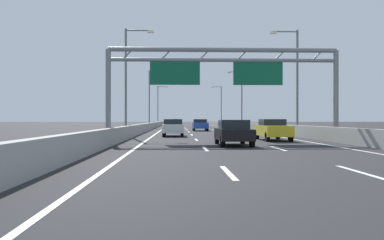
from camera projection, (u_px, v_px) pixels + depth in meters
name	position (u px, v px, depth m)	size (l,w,h in m)	color
ground_plane	(190.00, 125.00, 98.70)	(260.00, 260.00, 0.00)	#262628
lane_dash_left_1	(228.00, 173.00, 11.19)	(0.16, 3.00, 0.01)	white
lane_dash_left_2	(205.00, 149.00, 20.18)	(0.16, 3.00, 0.01)	white
lane_dash_left_3	(196.00, 140.00, 29.18)	(0.16, 3.00, 0.01)	white
lane_dash_left_4	(192.00, 135.00, 38.17)	(0.16, 3.00, 0.01)	white
lane_dash_left_5	(189.00, 132.00, 47.16)	(0.16, 3.00, 0.01)	white
lane_dash_left_6	(187.00, 130.00, 56.16)	(0.16, 3.00, 0.01)	white
lane_dash_left_7	(185.00, 128.00, 65.15)	(0.16, 3.00, 0.01)	white
lane_dash_left_8	(184.00, 127.00, 74.15)	(0.16, 3.00, 0.01)	white
lane_dash_left_9	(183.00, 126.00, 83.14)	(0.16, 3.00, 0.01)	white
lane_dash_left_10	(183.00, 126.00, 92.13)	(0.16, 3.00, 0.01)	white
lane_dash_left_11	(182.00, 125.00, 101.13)	(0.16, 3.00, 0.01)	white
lane_dash_left_12	(182.00, 125.00, 110.12)	(0.16, 3.00, 0.01)	white
lane_dash_left_13	(181.00, 124.00, 119.11)	(0.16, 3.00, 0.01)	white
lane_dash_left_14	(181.00, 124.00, 128.11)	(0.16, 3.00, 0.01)	white
lane_dash_left_15	(181.00, 124.00, 137.10)	(0.16, 3.00, 0.01)	white
lane_dash_left_16	(180.00, 123.00, 146.09)	(0.16, 3.00, 0.01)	white
lane_dash_left_17	(180.00, 123.00, 155.09)	(0.16, 3.00, 0.01)	white
lane_dash_right_1	(359.00, 172.00, 11.32)	(0.16, 3.00, 0.01)	white
lane_dash_right_2	(278.00, 149.00, 20.32)	(0.16, 3.00, 0.01)	white
lane_dash_right_3	(247.00, 140.00, 29.31)	(0.16, 3.00, 0.01)	white
lane_dash_right_4	(230.00, 135.00, 38.31)	(0.16, 3.00, 0.01)	white
lane_dash_right_5	(220.00, 132.00, 47.30)	(0.16, 3.00, 0.01)	white
lane_dash_right_6	(213.00, 130.00, 56.29)	(0.16, 3.00, 0.01)	white
lane_dash_right_7	(208.00, 128.00, 65.29)	(0.16, 3.00, 0.01)	white
lane_dash_right_8	(204.00, 127.00, 74.28)	(0.16, 3.00, 0.01)	white
lane_dash_right_9	(201.00, 126.00, 83.27)	(0.16, 3.00, 0.01)	white
lane_dash_right_10	(199.00, 126.00, 92.27)	(0.16, 3.00, 0.01)	white
lane_dash_right_11	(197.00, 125.00, 101.26)	(0.16, 3.00, 0.01)	white
lane_dash_right_12	(195.00, 125.00, 110.25)	(0.16, 3.00, 0.01)	white
lane_dash_right_13	(194.00, 124.00, 119.25)	(0.16, 3.00, 0.01)	white
lane_dash_right_14	(193.00, 124.00, 128.24)	(0.16, 3.00, 0.01)	white
lane_dash_right_15	(192.00, 124.00, 137.24)	(0.16, 3.00, 0.01)	white
lane_dash_right_16	(191.00, 123.00, 146.23)	(0.16, 3.00, 0.01)	white
lane_dash_right_17	(190.00, 123.00, 155.22)	(0.16, 3.00, 0.01)	white
edge_line_left	(167.00, 126.00, 86.51)	(0.16, 176.00, 0.01)	white
edge_line_right	(217.00, 126.00, 86.90)	(0.16, 176.00, 0.01)	white
barrier_left	(162.00, 123.00, 108.43)	(0.45, 220.00, 0.95)	#9E9E99
barrier_right	(215.00, 123.00, 108.95)	(0.45, 220.00, 0.95)	#9E9E99
sign_gantry	(222.00, 70.00, 28.29)	(16.00, 0.36, 6.36)	gray
streetlamp_left_mid	(128.00, 75.00, 36.71)	(2.58, 0.28, 9.50)	slate
streetlamp_right_mid	(295.00, 75.00, 37.27)	(2.58, 0.28, 9.50)	slate
streetlamp_left_far	(151.00, 95.00, 68.39)	(2.58, 0.28, 9.50)	slate
streetlamp_right_far	(240.00, 96.00, 68.95)	(2.58, 0.28, 9.50)	slate
streetlamp_left_distant	(159.00, 103.00, 100.06)	(2.58, 0.28, 9.50)	slate
streetlamp_right_distant	(220.00, 103.00, 100.62)	(2.58, 0.28, 9.50)	slate
yellow_car	(273.00, 129.00, 28.39)	(1.74, 4.51, 1.46)	yellow
silver_car	(175.00, 123.00, 70.71)	(1.75, 4.49, 1.46)	#A8ADB2
green_car	(197.00, 121.00, 132.55)	(1.75, 4.27, 1.47)	#1E7A38
black_car	(233.00, 132.00, 22.87)	(1.74, 4.18, 1.42)	black
white_car	(173.00, 127.00, 35.40)	(1.73, 4.56, 1.46)	silver
red_car	(175.00, 121.00, 134.22)	(1.85, 4.44, 1.52)	red
blue_car	(200.00, 125.00, 51.87)	(1.85, 4.19, 1.45)	#2347AD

